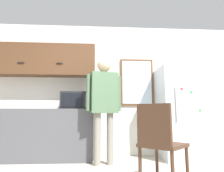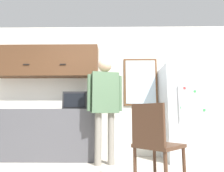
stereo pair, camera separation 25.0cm
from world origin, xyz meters
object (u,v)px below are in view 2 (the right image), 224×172
at_px(microwave, 79,101).
at_px(person, 105,98).
at_px(chair, 155,140).
at_px(refrigerator, 185,112).

xyz_separation_m(microwave, person, (0.51, -0.39, 0.02)).
distance_m(microwave, chair, 1.91).
height_order(person, chair, person).
bearing_deg(microwave, refrigerator, -1.03).
height_order(microwave, refrigerator, refrigerator).
height_order(person, refrigerator, person).
bearing_deg(person, chair, -73.19).
distance_m(microwave, person, 0.64).
height_order(microwave, person, person).
xyz_separation_m(refrigerator, chair, (-0.84, -1.40, -0.34)).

